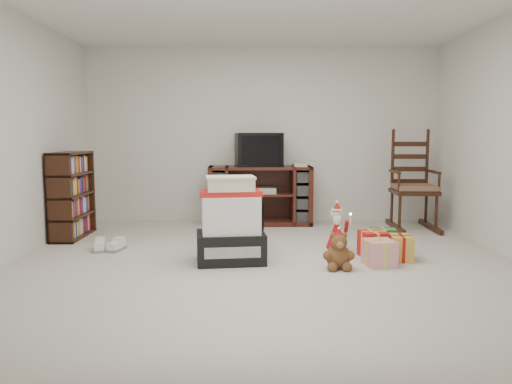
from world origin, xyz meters
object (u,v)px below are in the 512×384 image
(teddy_bear, at_px, (338,253))
(santa_figurine, at_px, (336,233))
(mrs_claus_figurine, at_px, (241,221))
(bookshelf, at_px, (72,196))
(gift_cluster, at_px, (383,246))
(red_suitcase, at_px, (242,226))
(crt_television, at_px, (259,150))
(rocking_chair, at_px, (412,193))
(tv_stand, at_px, (260,195))
(gift_pile, at_px, (231,226))
(sneaker_pair, at_px, (108,246))

(teddy_bear, xyz_separation_m, santa_figurine, (0.09, 0.71, 0.06))
(mrs_claus_figurine, bearing_deg, bookshelf, 175.70)
(gift_cluster, bearing_deg, red_suitcase, 165.16)
(gift_cluster, relative_size, crt_television, 1.21)
(red_suitcase, relative_size, teddy_bear, 1.76)
(rocking_chair, xyz_separation_m, teddy_bear, (-1.33, -2.08, -0.32))
(tv_stand, bearing_deg, rocking_chair, -10.35)
(rocking_chair, height_order, crt_television, rocking_chair)
(gift_pile, bearing_deg, red_suitcase, 72.23)
(santa_figurine, height_order, sneaker_pair, santa_figurine)
(red_suitcase, xyz_separation_m, crt_television, (0.18, 1.59, 0.79))
(tv_stand, xyz_separation_m, crt_television, (-0.02, 0.01, 0.64))
(rocking_chair, bearing_deg, sneaker_pair, -158.65)
(tv_stand, xyz_separation_m, gift_cluster, (1.24, -1.96, -0.28))
(bookshelf, height_order, santa_figurine, bookshelf)
(sneaker_pair, bearing_deg, gift_cluster, -9.05)
(bookshelf, height_order, mrs_claus_figurine, bookshelf)
(tv_stand, height_order, gift_cluster, tv_stand)
(santa_figurine, xyz_separation_m, mrs_claus_figurine, (-1.05, 0.61, 0.02))
(gift_pile, xyz_separation_m, sneaker_pair, (-1.36, 0.48, -0.32))
(santa_figurine, distance_m, crt_television, 2.06)
(gift_pile, distance_m, teddy_bear, 1.07)
(rocking_chair, height_order, mrs_claus_figurine, rocking_chair)
(red_suitcase, xyz_separation_m, santa_figurine, (1.02, -0.09, -0.05))
(bookshelf, bearing_deg, teddy_bear, -25.91)
(mrs_claus_figurine, bearing_deg, tv_stand, 77.42)
(mrs_claus_figurine, distance_m, sneaker_pair, 1.55)
(red_suitcase, height_order, mrs_claus_figurine, red_suitcase)
(red_suitcase, xyz_separation_m, mrs_claus_figurine, (-0.03, 0.51, -0.03))
(rocking_chair, relative_size, teddy_bear, 4.05)
(gift_pile, bearing_deg, rocking_chair, 30.35)
(gift_pile, bearing_deg, gift_cluster, -1.49)
(crt_television, bearing_deg, sneaker_pair, -143.12)
(tv_stand, xyz_separation_m, mrs_claus_figurine, (-0.24, -1.06, -0.18))
(tv_stand, distance_m, sneaker_pair, 2.36)
(gift_cluster, bearing_deg, crt_television, 122.59)
(gift_pile, relative_size, crt_television, 1.21)
(gift_pile, relative_size, red_suitcase, 1.38)
(tv_stand, relative_size, teddy_bear, 4.24)
(teddy_bear, distance_m, crt_television, 2.66)
(gift_pile, bearing_deg, mrs_claus_figurine, 78.92)
(tv_stand, xyz_separation_m, sneaker_pair, (-1.66, -1.64, -0.36))
(bookshelf, distance_m, santa_figurine, 3.22)
(rocking_chair, distance_m, gift_pile, 2.97)
(bookshelf, xyz_separation_m, teddy_bear, (3.02, -1.47, -0.35))
(red_suitcase, relative_size, santa_figurine, 1.12)
(bookshelf, distance_m, red_suitcase, 2.22)
(bookshelf, xyz_separation_m, red_suitcase, (2.10, -0.67, -0.24))
(mrs_claus_figurine, bearing_deg, teddy_bear, -53.97)
(red_suitcase, relative_size, crt_television, 0.88)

